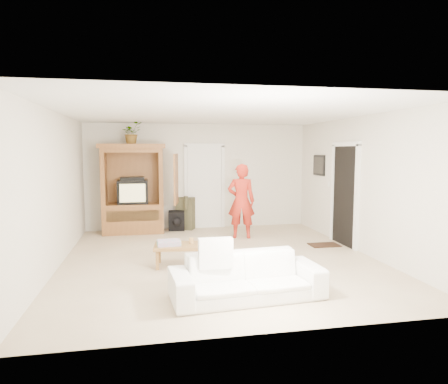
# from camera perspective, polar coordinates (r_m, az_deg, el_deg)

# --- Properties ---
(floor) EXTENTS (6.00, 6.00, 0.00)m
(floor) POSITION_cam_1_polar(r_m,az_deg,el_deg) (7.30, -0.61, -9.53)
(floor) COLOR tan
(floor) RESTS_ON ground
(ceiling) EXTENTS (6.00, 6.00, 0.00)m
(ceiling) POSITION_cam_1_polar(r_m,az_deg,el_deg) (7.07, -0.64, 11.23)
(ceiling) COLOR white
(ceiling) RESTS_ON floor
(wall_back) EXTENTS (5.50, 0.00, 5.50)m
(wall_back) POSITION_cam_1_polar(r_m,az_deg,el_deg) (10.03, -3.68, 2.24)
(wall_back) COLOR silver
(wall_back) RESTS_ON floor
(wall_front) EXTENTS (5.50, 0.00, 5.50)m
(wall_front) POSITION_cam_1_polar(r_m,az_deg,el_deg) (4.17, 6.73, -3.08)
(wall_front) COLOR silver
(wall_front) RESTS_ON floor
(wall_left) EXTENTS (0.00, 6.00, 6.00)m
(wall_left) POSITION_cam_1_polar(r_m,az_deg,el_deg) (7.12, -22.98, 0.24)
(wall_left) COLOR silver
(wall_left) RESTS_ON floor
(wall_right) EXTENTS (0.00, 6.00, 6.00)m
(wall_right) POSITION_cam_1_polar(r_m,az_deg,el_deg) (8.03, 19.08, 0.99)
(wall_right) COLOR silver
(wall_right) RESTS_ON floor
(armoire) EXTENTS (1.82, 1.14, 2.10)m
(armoire) POSITION_cam_1_polar(r_m,az_deg,el_deg) (9.65, -12.74, -0.37)
(armoire) COLOR brown
(armoire) RESTS_ON floor
(door_back) EXTENTS (0.85, 0.05, 2.04)m
(door_back) POSITION_cam_1_polar(r_m,az_deg,el_deg) (10.04, -2.80, 0.65)
(door_back) COLOR white
(door_back) RESTS_ON floor
(doorway_right) EXTENTS (0.05, 0.90, 2.04)m
(doorway_right) POSITION_cam_1_polar(r_m,az_deg,el_deg) (8.56, 16.88, -0.53)
(doorway_right) COLOR black
(doorway_right) RESTS_ON floor
(framed_picture) EXTENTS (0.03, 0.60, 0.48)m
(framed_picture) POSITION_cam_1_polar(r_m,az_deg,el_deg) (9.69, 13.43, 3.73)
(framed_picture) COLOR black
(framed_picture) RESTS_ON wall_right
(doormat) EXTENTS (0.60, 0.40, 0.02)m
(doormat) POSITION_cam_1_polar(r_m,az_deg,el_deg) (8.55, 14.12, -7.34)
(doormat) COLOR #382316
(doormat) RESTS_ON floor
(plant) EXTENTS (0.60, 0.60, 0.51)m
(plant) POSITION_cam_1_polar(r_m,az_deg,el_deg) (9.57, -13.09, 8.23)
(plant) COLOR #4C7238
(plant) RESTS_ON armoire
(man) EXTENTS (0.68, 0.52, 1.66)m
(man) POSITION_cam_1_polar(r_m,az_deg,el_deg) (8.88, 2.48, -1.30)
(man) COLOR red
(man) RESTS_ON floor
(sofa) EXTENTS (2.05, 0.94, 0.58)m
(sofa) POSITION_cam_1_polar(r_m,az_deg,el_deg) (5.39, 3.27, -11.98)
(sofa) COLOR white
(sofa) RESTS_ON floor
(coffee_table) EXTENTS (1.04, 0.64, 0.37)m
(coffee_table) POSITION_cam_1_polar(r_m,az_deg,el_deg) (6.85, -5.77, -7.85)
(coffee_table) COLOR olive
(coffee_table) RESTS_ON floor
(towel) EXTENTS (0.39, 0.30, 0.08)m
(towel) POSITION_cam_1_polar(r_m,az_deg,el_deg) (6.81, -7.90, -7.20)
(towel) COLOR #FB5396
(towel) RESTS_ON coffee_table
(candle) EXTENTS (0.08, 0.08, 0.10)m
(candle) POSITION_cam_1_polar(r_m,az_deg,el_deg) (6.88, -4.69, -6.94)
(candle) COLOR tan
(candle) RESTS_ON coffee_table
(backpack_black) EXTENTS (0.40, 0.27, 0.47)m
(backpack_black) POSITION_cam_1_polar(r_m,az_deg,el_deg) (9.79, -6.79, -4.16)
(backpack_black) COLOR black
(backpack_black) RESTS_ON floor
(backpack_olive) EXTENTS (0.50, 0.45, 0.79)m
(backpack_olive) POSITION_cam_1_polar(r_m,az_deg,el_deg) (9.94, -5.53, -3.06)
(backpack_olive) COLOR #47442B
(backpack_olive) RESTS_ON floor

